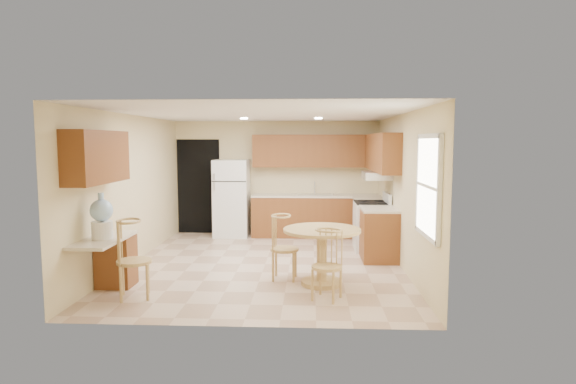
{
  "coord_description": "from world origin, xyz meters",
  "views": [
    {
      "loc": [
        0.75,
        -7.89,
        2.05
      ],
      "look_at": [
        0.37,
        0.3,
        1.19
      ],
      "focal_mm": 30.0,
      "sensor_mm": 36.0,
      "label": 1
    }
  ],
  "objects_px": {
    "refrigerator": "(232,198)",
    "chair_table_a": "(284,242)",
    "chair_table_b": "(327,259)",
    "dining_table": "(322,248)",
    "water_crock": "(102,218)",
    "stove": "(372,225)",
    "chair_desk": "(131,253)"
  },
  "relations": [
    {
      "from": "stove",
      "to": "chair_desk",
      "type": "bearing_deg",
      "value": -138.29
    },
    {
      "from": "chair_table_b",
      "to": "stove",
      "type": "bearing_deg",
      "value": -84.79
    },
    {
      "from": "water_crock",
      "to": "chair_table_a",
      "type": "bearing_deg",
      "value": 18.14
    },
    {
      "from": "dining_table",
      "to": "water_crock",
      "type": "relative_size",
      "value": 1.8
    },
    {
      "from": "refrigerator",
      "to": "stove",
      "type": "bearing_deg",
      "value": -22.99
    },
    {
      "from": "chair_table_a",
      "to": "dining_table",
      "type": "bearing_deg",
      "value": 78.33
    },
    {
      "from": "chair_table_a",
      "to": "water_crock",
      "type": "distance_m",
      "value": 2.54
    },
    {
      "from": "stove",
      "to": "dining_table",
      "type": "bearing_deg",
      "value": -113.61
    },
    {
      "from": "chair_table_a",
      "to": "chair_desk",
      "type": "bearing_deg",
      "value": -59.01
    },
    {
      "from": "refrigerator",
      "to": "stove",
      "type": "height_order",
      "value": "refrigerator"
    },
    {
      "from": "refrigerator",
      "to": "stove",
      "type": "distance_m",
      "value": 3.14
    },
    {
      "from": "dining_table",
      "to": "refrigerator",
      "type": "bearing_deg",
      "value": 118.05
    },
    {
      "from": "chair_table_b",
      "to": "chair_desk",
      "type": "height_order",
      "value": "chair_desk"
    },
    {
      "from": "chair_table_a",
      "to": "chair_desk",
      "type": "height_order",
      "value": "chair_desk"
    },
    {
      "from": "chair_desk",
      "to": "refrigerator",
      "type": "bearing_deg",
      "value": 154.69
    },
    {
      "from": "chair_table_a",
      "to": "chair_table_b",
      "type": "xyz_separation_m",
      "value": [
        0.6,
        -0.9,
        -0.03
      ]
    },
    {
      "from": "refrigerator",
      "to": "chair_table_a",
      "type": "relative_size",
      "value": 1.74
    },
    {
      "from": "chair_table_b",
      "to": "chair_desk",
      "type": "relative_size",
      "value": 0.88
    },
    {
      "from": "chair_table_a",
      "to": "refrigerator",
      "type": "bearing_deg",
      "value": -154.09
    },
    {
      "from": "chair_table_b",
      "to": "water_crock",
      "type": "bearing_deg",
      "value": 20.39
    },
    {
      "from": "dining_table",
      "to": "water_crock",
      "type": "xyz_separation_m",
      "value": [
        -2.92,
        -0.62,
        0.51
      ]
    },
    {
      "from": "refrigerator",
      "to": "chair_table_a",
      "type": "distance_m",
      "value": 3.61
    },
    {
      "from": "chair_table_b",
      "to": "chair_desk",
      "type": "distance_m",
      "value": 2.52
    },
    {
      "from": "stove",
      "to": "chair_table_b",
      "type": "distance_m",
      "value": 3.18
    },
    {
      "from": "stove",
      "to": "chair_desk",
      "type": "height_order",
      "value": "stove"
    },
    {
      "from": "chair_table_a",
      "to": "chair_desk",
      "type": "distance_m",
      "value": 2.15
    },
    {
      "from": "dining_table",
      "to": "chair_table_a",
      "type": "distance_m",
      "value": 0.57
    },
    {
      "from": "chair_table_a",
      "to": "chair_table_b",
      "type": "distance_m",
      "value": 1.08
    },
    {
      "from": "chair_table_b",
      "to": "refrigerator",
      "type": "bearing_deg",
      "value": -43.0
    },
    {
      "from": "chair_desk",
      "to": "chair_table_a",
      "type": "bearing_deg",
      "value": 99.19
    },
    {
      "from": "stove",
      "to": "chair_table_a",
      "type": "relative_size",
      "value": 1.14
    },
    {
      "from": "chair_table_b",
      "to": "water_crock",
      "type": "height_order",
      "value": "water_crock"
    }
  ]
}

